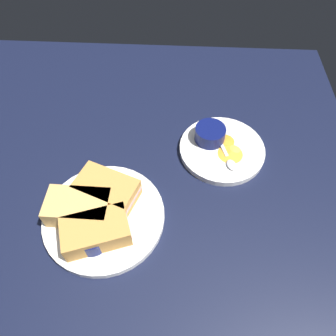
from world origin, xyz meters
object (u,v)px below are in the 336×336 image
(plate_chips_companion, at_px, (222,149))
(ramekin_light_gravy, at_px, (210,134))
(plate_sandwich_main, at_px, (104,217))
(spoon_by_dark_ramekin, at_px, (96,214))
(sandwich_half_extra, at_px, (96,231))
(sandwich_half_near, at_px, (107,189))
(sandwich_half_far, at_px, (79,207))
(spoon_by_gravy_ramekin, at_px, (229,161))
(ramekin_dark_sauce, at_px, (91,236))

(plate_chips_companion, relative_size, ramekin_light_gravy, 2.79)
(plate_sandwich_main, xyz_separation_m, spoon_by_dark_ramekin, (-0.02, -0.00, 0.01))
(sandwich_half_extra, distance_m, ramekin_light_gravy, 0.36)
(plate_sandwich_main, height_order, sandwich_half_extra, sandwich_half_extra)
(sandwich_half_extra, bearing_deg, sandwich_half_near, 87.11)
(sandwich_half_far, distance_m, spoon_by_gravy_ramekin, 0.36)
(plate_chips_companion, bearing_deg, spoon_by_gravy_ramekin, -71.89)
(ramekin_dark_sauce, xyz_separation_m, ramekin_light_gravy, (0.24, 0.29, 0.00))
(sandwich_half_far, height_order, sandwich_half_extra, same)
(ramekin_dark_sauce, bearing_deg, spoon_by_gravy_ramekin, 36.81)
(sandwich_half_far, xyz_separation_m, spoon_by_dark_ramekin, (0.03, -0.00, -0.02))
(sandwich_half_near, bearing_deg, spoon_by_dark_ramekin, -111.35)
(sandwich_half_extra, height_order, ramekin_dark_sauce, sandwich_half_extra)
(plate_sandwich_main, height_order, ramekin_light_gravy, ramekin_light_gravy)
(sandwich_half_near, distance_m, spoon_by_gravy_ramekin, 0.30)
(ramekin_light_gravy, bearing_deg, sandwich_half_extra, -129.88)
(plate_sandwich_main, xyz_separation_m, ramekin_dark_sauce, (-0.01, -0.06, 0.03))
(sandwich_half_near, xyz_separation_m, spoon_by_dark_ramekin, (-0.02, -0.05, -0.02))
(plate_sandwich_main, height_order, spoon_by_gravy_ramekin, spoon_by_gravy_ramekin)
(sandwich_half_near, distance_m, plate_chips_companion, 0.30)
(sandwich_half_near, relative_size, spoon_by_gravy_ramekin, 1.51)
(spoon_by_dark_ramekin, distance_m, spoon_by_gravy_ramekin, 0.33)
(plate_chips_companion, bearing_deg, sandwich_half_far, -147.26)
(spoon_by_dark_ramekin, xyz_separation_m, spoon_by_gravy_ramekin, (0.29, 0.16, 0.00))
(sandwich_half_extra, bearing_deg, sandwich_half_far, 132.11)
(sandwich_half_near, bearing_deg, sandwich_half_extra, -92.89)
(sandwich_half_far, height_order, ramekin_light_gravy, sandwich_half_far)
(plate_sandwich_main, height_order, spoon_by_dark_ramekin, spoon_by_dark_ramekin)
(sandwich_half_extra, height_order, plate_chips_companion, sandwich_half_extra)
(spoon_by_dark_ramekin, bearing_deg, ramekin_light_gravy, 42.87)
(ramekin_light_gravy, relative_size, spoon_by_gravy_ramekin, 0.77)
(spoon_by_dark_ramekin, distance_m, ramekin_light_gravy, 0.34)
(plate_sandwich_main, distance_m, ramekin_light_gravy, 0.33)
(sandwich_half_near, distance_m, sandwich_half_extra, 0.10)
(sandwich_half_extra, xyz_separation_m, ramekin_dark_sauce, (-0.01, -0.01, -0.00))
(ramekin_dark_sauce, bearing_deg, plate_sandwich_main, 78.11)
(sandwich_half_far, height_order, spoon_by_gravy_ramekin, sandwich_half_far)
(plate_sandwich_main, relative_size, sandwich_half_near, 1.74)
(ramekin_dark_sauce, height_order, plate_chips_companion, ramekin_dark_sauce)
(ramekin_dark_sauce, distance_m, ramekin_light_gravy, 0.37)
(spoon_by_gravy_ramekin, bearing_deg, sandwich_half_extra, -143.29)
(plate_sandwich_main, bearing_deg, ramekin_light_gravy, 44.87)
(sandwich_half_extra, distance_m, spoon_by_dark_ramekin, 0.05)
(sandwich_half_near, bearing_deg, ramekin_light_gravy, 38.30)
(plate_chips_companion, relative_size, spoon_by_gravy_ramekin, 2.16)
(sandwich_half_extra, xyz_separation_m, plate_chips_companion, (0.26, 0.25, -0.03))
(sandwich_half_extra, bearing_deg, plate_chips_companion, 43.60)
(plate_sandwich_main, distance_m, spoon_by_gravy_ramekin, 0.32)
(sandwich_half_far, bearing_deg, ramekin_dark_sauce, -58.03)
(sandwich_half_extra, xyz_separation_m, spoon_by_dark_ramekin, (-0.01, 0.05, -0.02))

